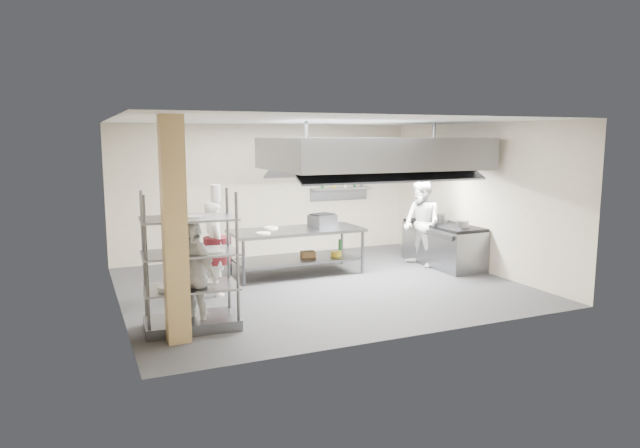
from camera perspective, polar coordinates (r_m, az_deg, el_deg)
name	(u,v)px	position (r m, az deg, el deg)	size (l,w,h in m)	color
floor	(320,285)	(10.59, -0.01, -6.15)	(7.00, 7.00, 0.00)	#343437
ceiling	(320,121)	(10.24, -0.01, 10.30)	(7.00, 7.00, 0.00)	silver
wall_back	(268,191)	(13.10, -5.26, 3.34)	(7.00, 7.00, 0.00)	#B8A992
wall_left	(115,215)	(9.48, -19.79, 0.83)	(6.00, 6.00, 0.00)	#B8A992
wall_right	(476,197)	(12.13, 15.35, 2.64)	(6.00, 6.00, 0.00)	#B8A992
column	(175,231)	(7.67, -14.34, -0.67)	(0.30, 0.30, 3.00)	tan
exhaust_hood	(373,153)	(11.17, 5.33, 7.05)	(4.00, 2.50, 0.60)	gray
hood_strip_a	(331,171)	(10.78, 1.10, 5.32)	(1.60, 0.12, 0.04)	white
hood_strip_b	(412,169)	(11.65, 9.21, 5.46)	(1.60, 0.12, 0.04)	white
wall_shelf	(342,188)	(13.62, 2.17, 3.57)	(1.50, 0.28, 0.04)	gray
island	(297,252)	(11.36, -2.35, -2.78)	(2.62, 1.09, 0.91)	gray
island_worktop	(297,231)	(11.28, -2.36, -0.67)	(2.62, 1.09, 0.06)	gray
island_undershelf	(297,259)	(11.39, -2.34, -3.54)	(2.41, 0.98, 0.04)	slate
pass_rack	(190,261)	(8.26, -12.87, -3.60)	(1.32, 0.77, 1.97)	slate
cooking_range	(443,246)	(12.42, 12.20, -2.15)	(0.80, 2.00, 0.84)	gray
range_top	(444,225)	(12.35, 12.26, -0.09)	(0.78, 1.96, 0.06)	black
chef_head	(215,248)	(10.00, -10.48, -2.36)	(0.60, 0.39, 1.64)	silver
chef_line	(422,224)	(12.16, 10.14, 0.03)	(0.89, 0.69, 1.82)	silver
chef_plating	(193,275)	(8.26, -12.56, -5.00)	(0.92, 0.38, 1.57)	silver
griddle	(322,221)	(11.59, 0.24, 0.34)	(0.49, 0.38, 0.24)	slate
wicker_basket	(308,254)	(11.47, -1.21, -3.04)	(0.28, 0.19, 0.12)	brown
stockpot	(441,218)	(12.37, 11.96, 0.55)	(0.29, 0.29, 0.20)	gray
plate_stack	(191,285)	(8.34, -12.78, -5.99)	(0.28, 0.28, 0.05)	white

